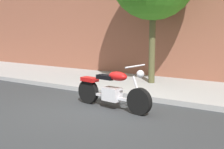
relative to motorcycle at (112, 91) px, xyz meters
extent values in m
plane|color=#303335|center=(-0.34, -0.40, -0.45)|extent=(60.00, 60.00, 0.00)
cube|color=#9C9C9C|center=(-0.34, 2.73, -0.38)|extent=(23.10, 3.26, 0.14)
cylinder|color=black|center=(0.80, -0.12, -0.14)|extent=(0.63, 0.22, 0.61)
cylinder|color=black|center=(-0.80, 0.11, -0.14)|extent=(0.63, 0.22, 0.61)
cube|color=silver|center=(0.00, -0.01, -0.09)|extent=(0.47, 0.34, 0.32)
cube|color=silver|center=(0.00, -0.01, -0.16)|extent=(1.45, 0.28, 0.06)
ellipsoid|color=red|center=(0.18, -0.03, 0.37)|extent=(0.55, 0.33, 0.22)
cube|color=black|center=(-0.18, 0.02, 0.31)|extent=(0.51, 0.30, 0.10)
cube|color=red|center=(-0.75, 0.10, 0.19)|extent=(0.47, 0.30, 0.10)
cylinder|color=silver|center=(0.74, -0.11, 0.14)|extent=(0.28, 0.09, 0.58)
cylinder|color=silver|center=(0.69, -0.10, 0.65)|extent=(0.13, 0.70, 0.04)
sphere|color=silver|center=(0.82, -0.12, 0.49)|extent=(0.17, 0.17, 0.17)
cylinder|color=silver|center=(-0.22, 0.19, -0.19)|extent=(0.80, 0.20, 0.09)
cylinder|color=#4B492B|center=(-0.41, 3.00, 0.95)|extent=(0.21, 0.21, 2.79)
camera|label=1|loc=(3.95, -6.03, 1.51)|focal=49.11mm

